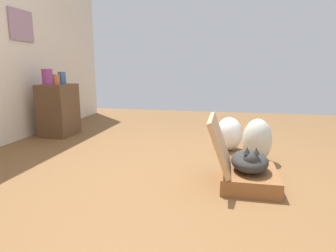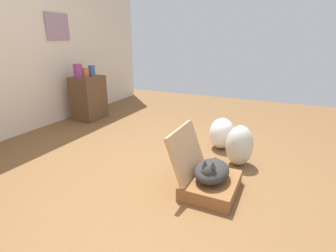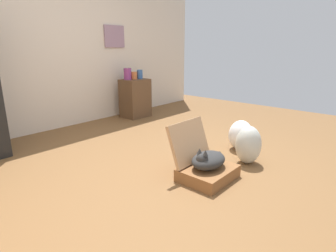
% 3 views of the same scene
% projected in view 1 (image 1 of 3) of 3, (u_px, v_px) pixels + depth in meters
% --- Properties ---
extents(ground_plane, '(7.68, 7.68, 0.00)m').
position_uv_depth(ground_plane, '(178.00, 184.00, 2.27)').
color(ground_plane, brown).
rests_on(ground_plane, ground).
extents(suitcase_base, '(0.52, 0.43, 0.12)m').
position_uv_depth(suitcase_base, '(249.00, 178.00, 2.23)').
color(suitcase_base, brown).
rests_on(suitcase_base, ground).
extents(suitcase_lid, '(0.52, 0.18, 0.41)m').
position_uv_depth(suitcase_lid, '(220.00, 143.00, 2.22)').
color(suitcase_lid, tan).
rests_on(suitcase_lid, suitcase_base).
extents(cat, '(0.47, 0.28, 0.22)m').
position_uv_depth(cat, '(250.00, 161.00, 2.20)').
color(cat, '#2D2D2D').
rests_on(cat, suitcase_base).
extents(plastic_bag_white, '(0.28, 0.28, 0.42)m').
position_uv_depth(plastic_bag_white, '(257.00, 140.00, 2.77)').
color(plastic_bag_white, silver).
rests_on(plastic_bag_white, ground).
extents(plastic_bag_clear, '(0.32, 0.29, 0.37)m').
position_uv_depth(plastic_bag_clear, '(229.00, 134.00, 3.16)').
color(plastic_bag_clear, white).
rests_on(plastic_bag_clear, ground).
extents(side_table, '(0.47, 0.38, 0.68)m').
position_uv_depth(side_table, '(59.00, 110.00, 3.83)').
color(side_table, brown).
rests_on(side_table, ground).
extents(vase_tall, '(0.13, 0.13, 0.20)m').
position_uv_depth(vase_tall, '(47.00, 77.00, 3.64)').
color(vase_tall, '#8C387A').
rests_on(vase_tall, side_table).
extents(vase_short, '(0.10, 0.10, 0.16)m').
position_uv_depth(vase_short, '(62.00, 78.00, 3.86)').
color(vase_short, '#38609E').
rests_on(vase_short, side_table).
extents(vase_round, '(0.11, 0.11, 0.13)m').
position_uv_depth(vase_round, '(55.00, 79.00, 3.76)').
color(vase_round, '#CC6B38').
rests_on(vase_round, side_table).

